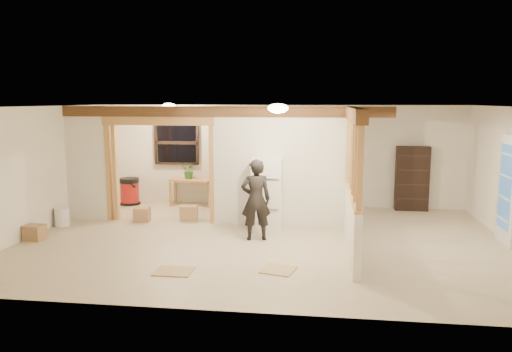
# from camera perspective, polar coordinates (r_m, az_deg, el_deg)

# --- Properties ---
(floor) EXTENTS (9.00, 6.50, 0.01)m
(floor) POSITION_cam_1_polar(r_m,az_deg,el_deg) (9.49, 0.87, -7.37)
(floor) COLOR #BFAD8E
(floor) RESTS_ON ground
(ceiling) EXTENTS (9.00, 6.50, 0.01)m
(ceiling) POSITION_cam_1_polar(r_m,az_deg,el_deg) (9.12, 0.91, 7.93)
(ceiling) COLOR white
(wall_back) EXTENTS (9.00, 0.01, 2.50)m
(wall_back) POSITION_cam_1_polar(r_m,az_deg,el_deg) (12.43, 2.62, 2.34)
(wall_back) COLOR white
(wall_back) RESTS_ON floor
(wall_front) EXTENTS (9.00, 0.01, 2.50)m
(wall_front) POSITION_cam_1_polar(r_m,az_deg,el_deg) (6.06, -2.67, -4.36)
(wall_front) COLOR white
(wall_front) RESTS_ON floor
(wall_left) EXTENTS (0.01, 6.50, 2.50)m
(wall_left) POSITION_cam_1_polar(r_m,az_deg,el_deg) (10.71, -23.77, 0.60)
(wall_left) COLOR white
(wall_left) RESTS_ON floor
(partition_left_stub) EXTENTS (0.90, 0.12, 2.50)m
(partition_left_stub) POSITION_cam_1_polar(r_m,az_deg,el_deg) (11.54, -18.78, 1.40)
(partition_left_stub) COLOR silver
(partition_left_stub) RESTS_ON floor
(partition_center) EXTENTS (2.80, 0.12, 2.50)m
(partition_center) POSITION_cam_1_polar(r_m,az_deg,el_deg) (10.39, 2.75, 1.09)
(partition_center) COLOR silver
(partition_center) RESTS_ON floor
(doorway_frame) EXTENTS (2.46, 0.14, 2.20)m
(doorway_frame) POSITION_cam_1_polar(r_m,az_deg,el_deg) (10.93, -10.96, 0.53)
(doorway_frame) COLOR tan
(doorway_frame) RESTS_ON floor
(header_beam_back) EXTENTS (7.00, 0.18, 0.22)m
(header_beam_back) POSITION_cam_1_polar(r_m,az_deg,el_deg) (10.47, -3.82, 7.35)
(header_beam_back) COLOR brown
(header_beam_back) RESTS_ON ceiling
(header_beam_right) EXTENTS (0.18, 3.30, 0.22)m
(header_beam_right) POSITION_cam_1_polar(r_m,az_deg,el_deg) (8.68, 11.22, 6.94)
(header_beam_right) COLOR brown
(header_beam_right) RESTS_ON ceiling
(pony_wall) EXTENTS (0.12, 3.20, 1.00)m
(pony_wall) POSITION_cam_1_polar(r_m,az_deg,el_deg) (8.93, 10.87, -5.20)
(pony_wall) COLOR silver
(pony_wall) RESTS_ON floor
(stud_partition) EXTENTS (0.14, 3.20, 1.32)m
(stud_partition) POSITION_cam_1_polar(r_m,az_deg,el_deg) (8.73, 11.09, 2.22)
(stud_partition) COLOR tan
(stud_partition) RESTS_ON pony_wall
(window_back) EXTENTS (1.12, 0.10, 1.10)m
(window_back) POSITION_cam_1_polar(r_m,az_deg,el_deg) (12.81, -9.09, 3.78)
(window_back) COLOR black
(window_back) RESTS_ON wall_back
(french_door) EXTENTS (0.12, 0.86, 2.00)m
(french_door) POSITION_cam_1_polar(r_m,az_deg,el_deg) (10.17, 26.75, -1.41)
(french_door) COLOR white
(french_door) RESTS_ON floor
(ceiling_dome_main) EXTENTS (0.36, 0.36, 0.16)m
(ceiling_dome_main) POSITION_cam_1_polar(r_m,az_deg,el_deg) (8.60, 2.53, 7.75)
(ceiling_dome_main) COLOR #FFEABF
(ceiling_dome_main) RESTS_ON ceiling
(ceiling_dome_util) EXTENTS (0.32, 0.32, 0.14)m
(ceiling_dome_util) POSITION_cam_1_polar(r_m,az_deg,el_deg) (11.90, -9.93, 7.88)
(ceiling_dome_util) COLOR #FFEABF
(ceiling_dome_util) RESTS_ON ceiling
(hanging_bulb) EXTENTS (0.07, 0.07, 0.07)m
(hanging_bulb) POSITION_cam_1_polar(r_m,az_deg,el_deg) (11.10, -8.50, 6.31)
(hanging_bulb) COLOR #FFD88C
(hanging_bulb) RESTS_ON ceiling
(refrigerator) EXTENTS (0.61, 0.59, 1.47)m
(refrigerator) POSITION_cam_1_polar(r_m,az_deg,el_deg) (10.14, 1.28, -2.02)
(refrigerator) COLOR white
(refrigerator) RESTS_ON floor
(woman) EXTENTS (0.63, 0.49, 1.54)m
(woman) POSITION_cam_1_polar(r_m,az_deg,el_deg) (9.35, -0.02, -2.72)
(woman) COLOR black
(woman) RESTS_ON floor
(work_table) EXTENTS (1.13, 0.69, 0.67)m
(work_table) POSITION_cam_1_polar(r_m,az_deg,el_deg) (12.63, -7.36, -1.82)
(work_table) COLOR tan
(work_table) RESTS_ON floor
(potted_plant) EXTENTS (0.47, 0.44, 0.41)m
(potted_plant) POSITION_cam_1_polar(r_m,az_deg,el_deg) (12.56, -7.63, 0.62)
(potted_plant) COLOR #3E6C2F
(potted_plant) RESTS_ON work_table
(shop_vac) EXTENTS (0.55, 0.55, 0.68)m
(shop_vac) POSITION_cam_1_polar(r_m,az_deg,el_deg) (13.00, -14.24, -1.68)
(shop_vac) COLOR maroon
(shop_vac) RESTS_ON floor
(bookshelf) EXTENTS (0.77, 0.26, 1.54)m
(bookshelf) POSITION_cam_1_polar(r_m,az_deg,el_deg) (12.44, 17.41, -0.28)
(bookshelf) COLOR black
(bookshelf) RESTS_ON floor
(bucket) EXTENTS (0.31, 0.31, 0.38)m
(bucket) POSITION_cam_1_polar(r_m,az_deg,el_deg) (11.25, -21.28, -4.39)
(bucket) COLOR white
(bucket) RESTS_ON floor
(box_util_a) EXTENTS (0.42, 0.38, 0.32)m
(box_util_a) POSITION_cam_1_polar(r_m,az_deg,el_deg) (11.09, -7.68, -4.21)
(box_util_a) COLOR #A1774E
(box_util_a) RESTS_ON floor
(box_util_b) EXTENTS (0.36, 0.36, 0.30)m
(box_util_b) POSITION_cam_1_polar(r_m,az_deg,el_deg) (11.18, -12.88, -4.29)
(box_util_b) COLOR #A1774E
(box_util_b) RESTS_ON floor
(box_front) EXTENTS (0.38, 0.32, 0.29)m
(box_front) POSITION_cam_1_polar(r_m,az_deg,el_deg) (10.35, -23.97, -5.92)
(box_front) COLOR #A1774E
(box_front) RESTS_ON floor
(floor_panel_near) EXTENTS (0.59, 0.59, 0.02)m
(floor_panel_near) POSITION_cam_1_polar(r_m,az_deg,el_deg) (7.88, 2.59, -10.66)
(floor_panel_near) COLOR tan
(floor_panel_near) RESTS_ON floor
(floor_panel_far) EXTENTS (0.57, 0.46, 0.02)m
(floor_panel_far) POSITION_cam_1_polar(r_m,az_deg,el_deg) (7.91, -9.38, -10.70)
(floor_panel_far) COLOR tan
(floor_panel_far) RESTS_ON floor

